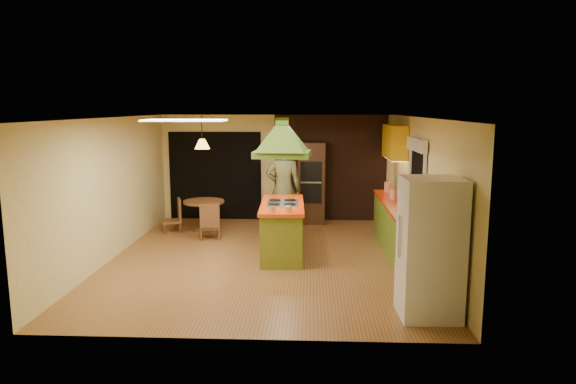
{
  "coord_description": "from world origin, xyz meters",
  "views": [
    {
      "loc": [
        0.79,
        -8.85,
        2.69
      ],
      "look_at": [
        0.37,
        0.36,
        1.15
      ],
      "focal_mm": 32.0,
      "sensor_mm": 36.0,
      "label": 1
    }
  ],
  "objects_px": {
    "wall_oven": "(311,183)",
    "dining_table": "(204,210)",
    "man": "(283,189)",
    "refrigerator": "(430,248)",
    "kitchen_island": "(282,229)",
    "canister_large": "(388,187)"
  },
  "relations": [
    {
      "from": "kitchen_island",
      "to": "dining_table",
      "type": "distance_m",
      "value": 2.52
    },
    {
      "from": "refrigerator",
      "to": "dining_table",
      "type": "height_order",
      "value": "refrigerator"
    },
    {
      "from": "kitchen_island",
      "to": "man",
      "type": "xyz_separation_m",
      "value": [
        -0.05,
        1.31,
        0.52
      ]
    },
    {
      "from": "refrigerator",
      "to": "dining_table",
      "type": "relative_size",
      "value": 2.04
    },
    {
      "from": "refrigerator",
      "to": "wall_oven",
      "type": "relative_size",
      "value": 0.96
    },
    {
      "from": "kitchen_island",
      "to": "man",
      "type": "distance_m",
      "value": 1.41
    },
    {
      "from": "dining_table",
      "to": "canister_large",
      "type": "bearing_deg",
      "value": -2.22
    },
    {
      "from": "dining_table",
      "to": "canister_large",
      "type": "distance_m",
      "value": 3.98
    },
    {
      "from": "refrigerator",
      "to": "wall_oven",
      "type": "distance_m",
      "value": 5.61
    },
    {
      "from": "man",
      "to": "refrigerator",
      "type": "bearing_deg",
      "value": 118.1
    },
    {
      "from": "canister_large",
      "to": "dining_table",
      "type": "bearing_deg",
      "value": 177.78
    },
    {
      "from": "refrigerator",
      "to": "dining_table",
      "type": "distance_m",
      "value": 5.91
    },
    {
      "from": "canister_large",
      "to": "wall_oven",
      "type": "bearing_deg",
      "value": 146.04
    },
    {
      "from": "man",
      "to": "wall_oven",
      "type": "relative_size",
      "value": 1.07
    },
    {
      "from": "wall_oven",
      "to": "dining_table",
      "type": "distance_m",
      "value": 2.55
    },
    {
      "from": "kitchen_island",
      "to": "wall_oven",
      "type": "relative_size",
      "value": 1.03
    },
    {
      "from": "wall_oven",
      "to": "refrigerator",
      "type": "bearing_deg",
      "value": -76.12
    },
    {
      "from": "dining_table",
      "to": "man",
      "type": "bearing_deg",
      "value": -14.3
    },
    {
      "from": "man",
      "to": "canister_large",
      "type": "xyz_separation_m",
      "value": [
        2.18,
        0.3,
        0.02
      ]
    },
    {
      "from": "dining_table",
      "to": "kitchen_island",
      "type": "bearing_deg",
      "value": -44.17
    },
    {
      "from": "wall_oven",
      "to": "dining_table",
      "type": "bearing_deg",
      "value": -160.12
    },
    {
      "from": "man",
      "to": "dining_table",
      "type": "relative_size",
      "value": 2.27
    }
  ]
}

